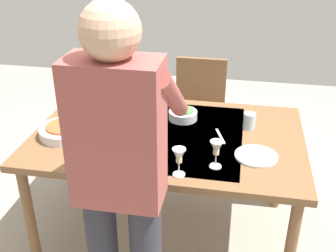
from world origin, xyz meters
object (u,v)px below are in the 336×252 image
(water_cup_near_left, at_px, (150,109))
(side_bowl_salad, at_px, (183,114))
(chair_near, at_px, (199,109))
(wine_bottle, at_px, (107,89))
(wine_glass_right, at_px, (216,149))
(dinner_plate_near, at_px, (256,156))
(dining_table, at_px, (168,144))
(wine_glass_left, at_px, (179,157))
(person_server, at_px, (121,178))
(water_cup_near_right, at_px, (90,106))
(serving_bowl_pasta, at_px, (65,130))
(side_bowl_bread, at_px, (121,109))
(water_cup_far_left, at_px, (249,121))

(water_cup_near_left, distance_m, side_bowl_salad, 0.21)
(chair_near, bearing_deg, wine_bottle, 43.69)
(wine_glass_right, height_order, dinner_plate_near, wine_glass_right)
(dining_table, bearing_deg, wine_glass_left, 107.65)
(person_server, bearing_deg, water_cup_near_right, -62.68)
(person_server, relative_size, serving_bowl_pasta, 5.63)
(chair_near, xyz_separation_m, wine_glass_right, (-0.22, 1.21, 0.34))
(wine_glass_left, xyz_separation_m, wine_glass_right, (-0.17, -0.11, 0.00))
(wine_glass_left, height_order, water_cup_near_left, wine_glass_left)
(wine_bottle, xyz_separation_m, side_bowl_salad, (-0.54, 0.14, -0.08))
(side_bowl_salad, bearing_deg, serving_bowl_pasta, 27.80)
(wine_glass_right, xyz_separation_m, serving_bowl_pasta, (0.89, -0.18, -0.07))
(person_server, height_order, side_bowl_bread, person_server)
(water_cup_far_left, xyz_separation_m, dinner_plate_near, (-0.04, 0.33, -0.04))
(water_cup_far_left, bearing_deg, wine_bottle, -11.51)
(side_bowl_salad, relative_size, dinner_plate_near, 0.78)
(wine_glass_right, bearing_deg, chair_near, -79.57)
(water_cup_near_right, distance_m, serving_bowl_pasta, 0.32)
(side_bowl_bread, bearing_deg, water_cup_far_left, 175.83)
(chair_near, height_order, dinner_plate_near, chair_near)
(wine_glass_right, bearing_deg, serving_bowl_pasta, -11.36)
(water_cup_far_left, bearing_deg, chair_near, -62.43)
(water_cup_far_left, bearing_deg, side_bowl_bread, -4.17)
(dining_table, xyz_separation_m, person_server, (0.05, 0.77, 0.27))
(side_bowl_bread, bearing_deg, serving_bowl_pasta, 55.48)
(dining_table, distance_m, wine_glass_right, 0.47)
(chair_near, height_order, wine_glass_left, same)
(wine_glass_left, relative_size, wine_glass_right, 1.00)
(serving_bowl_pasta, height_order, side_bowl_bread, same)
(wine_glass_left, height_order, water_cup_far_left, wine_glass_left)
(chair_near, relative_size, wine_glass_left, 6.03)
(chair_near, bearing_deg, side_bowl_bread, 57.47)
(wine_glass_left, relative_size, dinner_plate_near, 0.66)
(side_bowl_salad, bearing_deg, wine_bottle, -14.74)
(dining_table, xyz_separation_m, water_cup_near_right, (0.55, -0.18, 0.12))
(water_cup_near_right, height_order, dinner_plate_near, water_cup_near_right)
(water_cup_near_left, xyz_separation_m, serving_bowl_pasta, (0.43, 0.34, -0.02))
(person_server, distance_m, wine_bottle, 1.21)
(wine_glass_right, bearing_deg, dinner_plate_near, -146.36)
(person_server, distance_m, water_cup_near_right, 1.09)
(wine_bottle, bearing_deg, wine_glass_left, 128.75)
(chair_near, bearing_deg, wine_glass_right, 100.43)
(wine_bottle, bearing_deg, side_bowl_salad, 165.26)
(side_bowl_salad, distance_m, side_bowl_bread, 0.41)
(water_cup_near_right, bearing_deg, water_cup_near_left, -176.04)
(water_cup_near_left, height_order, water_cup_far_left, water_cup_near_left)
(wine_glass_left, bearing_deg, side_bowl_bread, -52.84)
(dinner_plate_near, bearing_deg, chair_near, -68.09)
(dinner_plate_near, bearing_deg, serving_bowl_pasta, -2.16)
(water_cup_near_right, xyz_separation_m, water_cup_far_left, (-1.02, 0.03, -0.00))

